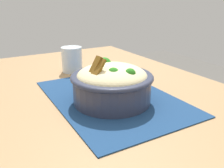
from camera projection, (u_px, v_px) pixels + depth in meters
The scene contains 5 objects.
table at pixel (99, 122), 0.72m from camera, with size 1.26×0.82×0.75m.
placemat at pixel (112, 97), 0.69m from camera, with size 0.45×0.31×0.00m, color navy.
bowl at pixel (112, 83), 0.64m from camera, with size 0.26×0.26×0.13m.
fork at pixel (102, 88), 0.75m from camera, with size 0.05×0.14×0.00m.
drinking_glass at pixel (72, 61), 0.92m from camera, with size 0.08×0.08×0.09m.
Camera 1 is at (-0.57, 0.29, 1.03)m, focal length 38.91 mm.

